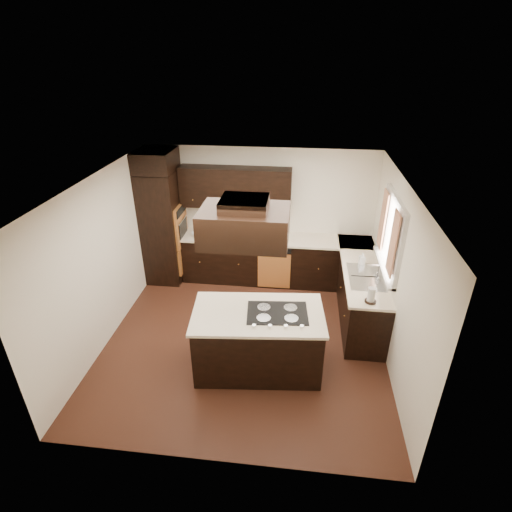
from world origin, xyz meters
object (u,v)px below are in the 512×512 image
(island, at_px, (258,341))
(range_hood, at_px, (245,226))
(oven_column, at_px, (163,227))
(spice_rack, at_px, (232,229))

(island, bearing_deg, range_hood, 167.53)
(oven_column, bearing_deg, range_hood, -50.26)
(range_hood, bearing_deg, spice_rack, 103.98)
(range_hood, bearing_deg, island, -7.15)
(island, xyz_separation_m, range_hood, (-0.17, 0.02, 1.72))
(oven_column, bearing_deg, island, -48.11)
(range_hood, distance_m, spice_rack, 2.66)
(oven_column, distance_m, spice_rack, 1.29)
(island, distance_m, spice_rack, 2.57)
(oven_column, xyz_separation_m, island, (2.04, -2.28, -0.62))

